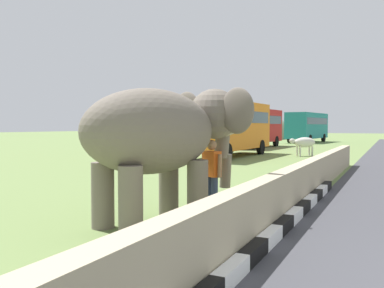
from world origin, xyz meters
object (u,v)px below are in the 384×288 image
Objects in this scene: bus_orange at (229,124)px; cow_near at (304,143)px; bus_red at (254,125)px; bus_teal at (307,125)px; person_handler at (212,172)px; elephant at (165,133)px.

cow_near is at bearing -58.05° from bus_orange.
bus_teal is at bearing -8.89° from bus_red.
person_handler is at bearing -160.01° from bus_orange.
person_handler is 0.18× the size of bus_red.
elephant is 42.62m from bus_teal.
elephant is at bearing -177.11° from cow_near.
bus_orange and bus_red have the same top height.
bus_red and bus_teal have the same top height.
bus_teal reaches higher than person_handler.
cow_near is at bearing 4.63° from person_handler.
bus_red is (27.11, 7.70, 1.16)m from person_handler.
elephant is at bearing -173.24° from bus_teal.
bus_teal is (25.30, -0.23, -0.00)m from bus_orange.
person_handler is 0.18× the size of bus_teal.
bus_teal is at bearing 6.76° from elephant.
bus_orange reaches higher than cow_near.
person_handler is at bearing -175.37° from cow_near.
bus_orange is (15.79, 5.74, 1.16)m from person_handler.
bus_teal reaches higher than elephant.
person_handler is 0.99× the size of cow_near.
bus_teal is at bearing 10.07° from cow_near.
bus_red is 5.52× the size of cow_near.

